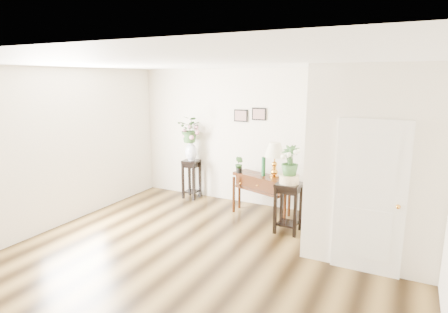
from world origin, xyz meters
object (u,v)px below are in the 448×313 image
Objects in this scene: table_lamp at (275,159)px; plant_stand_b at (288,208)px; plant_stand_a at (191,179)px; console_table at (261,195)px.

table_lamp is 1.03m from plant_stand_b.
table_lamp is 0.77× the size of plant_stand_b.
plant_stand_a is (-2.00, 0.27, -0.70)m from table_lamp.
table_lamp is 0.78× the size of plant_stand_a.
plant_stand_b is (0.47, -0.60, -0.69)m from table_lamp.
console_table is 0.94m from plant_stand_b.
table_lamp is at bearing -7.76° from plant_stand_a.
console_table is 1.35× the size of plant_stand_b.
console_table is 1.77m from plant_stand_a.
plant_stand_b is (0.73, -0.60, 0.04)m from console_table.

